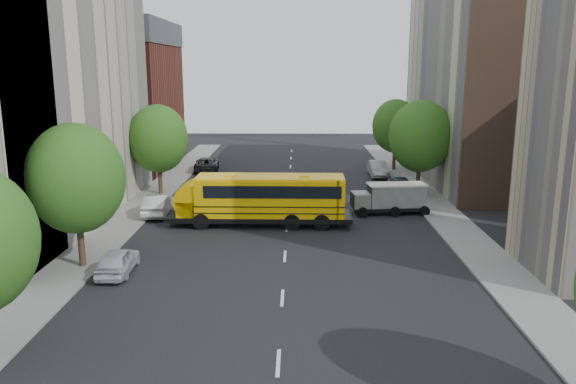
{
  "coord_description": "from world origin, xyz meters",
  "views": [
    {
      "loc": [
        0.65,
        -32.86,
        10.68
      ],
      "look_at": [
        0.12,
        2.0,
        2.93
      ],
      "focal_mm": 35.0,
      "sensor_mm": 36.0,
      "label": 1
    }
  ],
  "objects_px": {
    "safari_truck": "(390,198)",
    "parked_car_0": "(118,261)",
    "parked_car_5": "(378,169)",
    "parked_car_2": "(207,164)",
    "street_tree_2": "(158,139)",
    "school_bus": "(259,197)",
    "parked_car_4": "(401,186)",
    "street_tree_5": "(395,126)",
    "street_tree_1": "(76,179)",
    "street_tree_4": "(420,136)",
    "parked_car_1": "(158,205)"
  },
  "relations": [
    {
      "from": "parked_car_0",
      "to": "school_bus",
      "type": "bearing_deg",
      "value": -127.8
    },
    {
      "from": "street_tree_2",
      "to": "street_tree_5",
      "type": "distance_m",
      "value": 25.06
    },
    {
      "from": "safari_truck",
      "to": "school_bus",
      "type": "bearing_deg",
      "value": -167.19
    },
    {
      "from": "street_tree_4",
      "to": "parked_car_2",
      "type": "height_order",
      "value": "street_tree_4"
    },
    {
      "from": "street_tree_1",
      "to": "parked_car_5",
      "type": "relative_size",
      "value": 1.71
    },
    {
      "from": "street_tree_4",
      "to": "school_bus",
      "type": "distance_m",
      "value": 16.27
    },
    {
      "from": "parked_car_5",
      "to": "parked_car_2",
      "type": "bearing_deg",
      "value": 171.74
    },
    {
      "from": "street_tree_5",
      "to": "parked_car_1",
      "type": "relative_size",
      "value": 1.6
    },
    {
      "from": "parked_car_1",
      "to": "parked_car_4",
      "type": "distance_m",
      "value": 20.39
    },
    {
      "from": "parked_car_0",
      "to": "street_tree_5",
      "type": "bearing_deg",
      "value": -124.7
    },
    {
      "from": "street_tree_2",
      "to": "street_tree_4",
      "type": "distance_m",
      "value": 22.0
    },
    {
      "from": "parked_car_1",
      "to": "parked_car_5",
      "type": "relative_size",
      "value": 1.02
    },
    {
      "from": "safari_truck",
      "to": "parked_car_0",
      "type": "relative_size",
      "value": 1.35
    },
    {
      "from": "street_tree_5",
      "to": "parked_car_5",
      "type": "relative_size",
      "value": 1.63
    },
    {
      "from": "street_tree_4",
      "to": "parked_car_2",
      "type": "bearing_deg",
      "value": 150.29
    },
    {
      "from": "parked_car_0",
      "to": "parked_car_2",
      "type": "distance_m",
      "value": 30.15
    },
    {
      "from": "street_tree_5",
      "to": "parked_car_2",
      "type": "bearing_deg",
      "value": -177.98
    },
    {
      "from": "street_tree_5",
      "to": "parked_car_1",
      "type": "height_order",
      "value": "street_tree_5"
    },
    {
      "from": "safari_truck",
      "to": "parked_car_5",
      "type": "bearing_deg",
      "value": 79.67
    },
    {
      "from": "street_tree_5",
      "to": "parked_car_1",
      "type": "bearing_deg",
      "value": -137.68
    },
    {
      "from": "street_tree_4",
      "to": "parked_car_1",
      "type": "bearing_deg",
      "value": -161.83
    },
    {
      "from": "street_tree_4",
      "to": "parked_car_0",
      "type": "xyz_separation_m",
      "value": [
        -19.8,
        -18.85,
        -4.39
      ]
    },
    {
      "from": "street_tree_2",
      "to": "street_tree_4",
      "type": "height_order",
      "value": "street_tree_4"
    },
    {
      "from": "safari_truck",
      "to": "parked_car_2",
      "type": "distance_m",
      "value": 23.95
    },
    {
      "from": "street_tree_2",
      "to": "school_bus",
      "type": "height_order",
      "value": "street_tree_2"
    },
    {
      "from": "street_tree_1",
      "to": "safari_truck",
      "type": "relative_size",
      "value": 1.45
    },
    {
      "from": "parked_car_2",
      "to": "parked_car_5",
      "type": "height_order",
      "value": "parked_car_5"
    },
    {
      "from": "street_tree_1",
      "to": "street_tree_4",
      "type": "relative_size",
      "value": 0.98
    },
    {
      "from": "street_tree_4",
      "to": "safari_truck",
      "type": "relative_size",
      "value": 1.48
    },
    {
      "from": "street_tree_2",
      "to": "parked_car_0",
      "type": "height_order",
      "value": "street_tree_2"
    },
    {
      "from": "parked_car_1",
      "to": "street_tree_5",
      "type": "bearing_deg",
      "value": -140.92
    },
    {
      "from": "street_tree_5",
      "to": "parked_car_1",
      "type": "distance_m",
      "value": 28.14
    },
    {
      "from": "parked_car_0",
      "to": "parked_car_5",
      "type": "xyz_separation_m",
      "value": [
        17.6,
        27.5,
        0.07
      ]
    },
    {
      "from": "street_tree_5",
      "to": "parked_car_2",
      "type": "height_order",
      "value": "street_tree_5"
    },
    {
      "from": "street_tree_2",
      "to": "street_tree_5",
      "type": "bearing_deg",
      "value": 28.61
    },
    {
      "from": "street_tree_4",
      "to": "safari_truck",
      "type": "distance_m",
      "value": 7.96
    },
    {
      "from": "street_tree_4",
      "to": "parked_car_0",
      "type": "relative_size",
      "value": 2.0
    },
    {
      "from": "parked_car_5",
      "to": "street_tree_4",
      "type": "bearing_deg",
      "value": -75.42
    },
    {
      "from": "street_tree_4",
      "to": "street_tree_5",
      "type": "xyz_separation_m",
      "value": [
        -0.0,
        12.0,
        -0.37
      ]
    },
    {
      "from": "parked_car_1",
      "to": "street_tree_2",
      "type": "bearing_deg",
      "value": -81.55
    },
    {
      "from": "parked_car_0",
      "to": "parked_car_1",
      "type": "height_order",
      "value": "parked_car_1"
    },
    {
      "from": "safari_truck",
      "to": "parked_car_1",
      "type": "distance_m",
      "value": 17.28
    },
    {
      "from": "school_bus",
      "to": "parked_car_0",
      "type": "height_order",
      "value": "school_bus"
    },
    {
      "from": "street_tree_4",
      "to": "parked_car_4",
      "type": "xyz_separation_m",
      "value": [
        -1.4,
        0.11,
        -4.3
      ]
    },
    {
      "from": "parked_car_2",
      "to": "parked_car_4",
      "type": "bearing_deg",
      "value": 142.85
    },
    {
      "from": "street_tree_4",
      "to": "parked_car_4",
      "type": "height_order",
      "value": "street_tree_4"
    },
    {
      "from": "street_tree_1",
      "to": "parked_car_5",
      "type": "xyz_separation_m",
      "value": [
        19.8,
        26.65,
        -4.19
      ]
    },
    {
      "from": "street_tree_4",
      "to": "safari_truck",
      "type": "bearing_deg",
      "value": -118.73
    },
    {
      "from": "street_tree_5",
      "to": "safari_truck",
      "type": "xyz_separation_m",
      "value": [
        -3.34,
        -18.1,
        -3.5
      ]
    },
    {
      "from": "parked_car_5",
      "to": "parked_car_4",
      "type": "bearing_deg",
      "value": -84.34
    }
  ]
}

